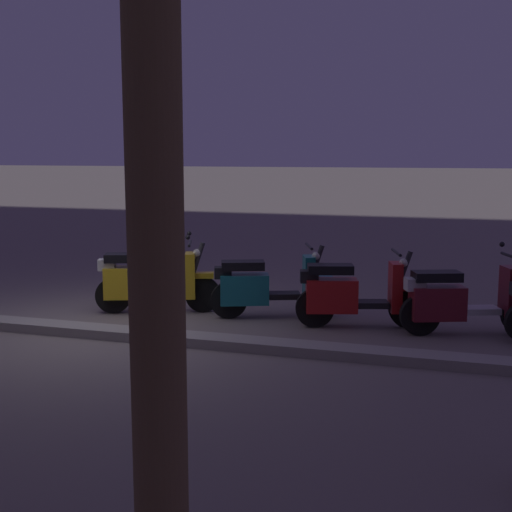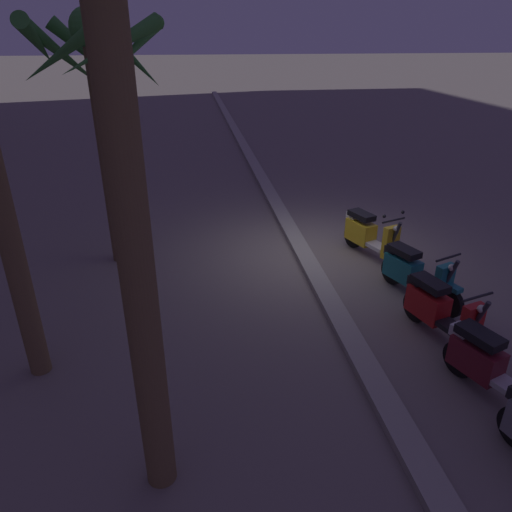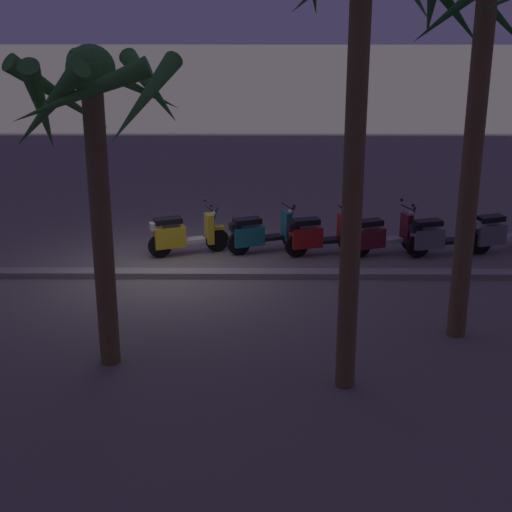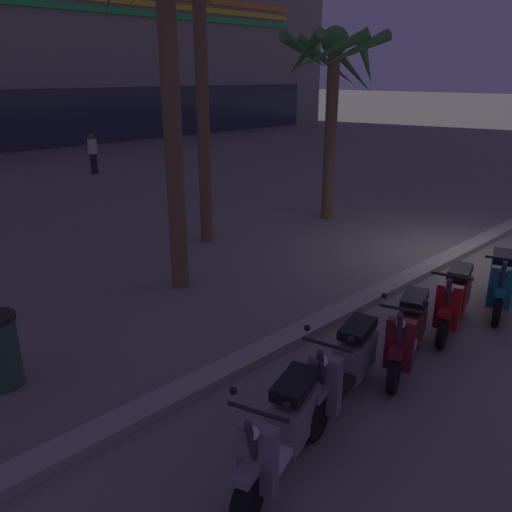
{
  "view_description": "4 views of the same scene",
  "coord_description": "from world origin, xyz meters",
  "px_view_note": "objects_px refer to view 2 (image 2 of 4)",
  "views": [
    {
      "loc": [
        -4.63,
        7.79,
        2.33
      ],
      "look_at": [
        -2.53,
        0.93,
        1.24
      ],
      "focal_mm": 48.14,
      "sensor_mm": 36.0,
      "label": 1
    },
    {
      "loc": [
        -8.9,
        2.52,
        4.34
      ],
      "look_at": [
        -2.08,
        1.53,
        1.04
      ],
      "focal_mm": 32.9,
      "sensor_mm": 36.0,
      "label": 2
    },
    {
      "loc": [
        -1.98,
        14.39,
        5.21
      ],
      "look_at": [
        -1.89,
        2.46,
        1.19
      ],
      "focal_mm": 51.92,
      "sensor_mm": 36.0,
      "label": 3
    },
    {
      "loc": [
        -10.29,
        -4.14,
        3.64
      ],
      "look_at": [
        -5.45,
        0.84,
        1.17
      ],
      "focal_mm": 35.88,
      "sensor_mm": 36.0,
      "label": 4
    }
  ],
  "objects_px": {
    "scooter_red_tail_end": "(440,311)",
    "palm_tree_mid_walkway": "(95,73)",
    "scooter_maroon_far_back": "(496,369)",
    "scooter_teal_mid_front": "(415,273)",
    "scooter_yellow_second_in_line": "(369,235)"
  },
  "relations": [
    {
      "from": "scooter_red_tail_end",
      "to": "scooter_teal_mid_front",
      "type": "height_order",
      "value": "same"
    },
    {
      "from": "scooter_teal_mid_front",
      "to": "palm_tree_mid_walkway",
      "type": "relative_size",
      "value": 0.37
    },
    {
      "from": "scooter_teal_mid_front",
      "to": "scooter_yellow_second_in_line",
      "type": "distance_m",
      "value": 1.74
    },
    {
      "from": "scooter_maroon_far_back",
      "to": "scooter_yellow_second_in_line",
      "type": "bearing_deg",
      "value": 0.67
    },
    {
      "from": "scooter_maroon_far_back",
      "to": "palm_tree_mid_walkway",
      "type": "bearing_deg",
      "value": 46.85
    },
    {
      "from": "scooter_maroon_far_back",
      "to": "scooter_teal_mid_front",
      "type": "relative_size",
      "value": 1.01
    },
    {
      "from": "scooter_red_tail_end",
      "to": "scooter_yellow_second_in_line",
      "type": "height_order",
      "value": "scooter_yellow_second_in_line"
    },
    {
      "from": "scooter_maroon_far_back",
      "to": "scooter_red_tail_end",
      "type": "xyz_separation_m",
      "value": [
        1.4,
        0.03,
        0.01
      ]
    },
    {
      "from": "scooter_red_tail_end",
      "to": "palm_tree_mid_walkway",
      "type": "bearing_deg",
      "value": 55.89
    },
    {
      "from": "scooter_maroon_far_back",
      "to": "palm_tree_mid_walkway",
      "type": "xyz_separation_m",
      "value": [
        4.95,
        5.28,
        3.22
      ]
    },
    {
      "from": "scooter_maroon_far_back",
      "to": "scooter_teal_mid_front",
      "type": "height_order",
      "value": "scooter_maroon_far_back"
    },
    {
      "from": "scooter_red_tail_end",
      "to": "palm_tree_mid_walkway",
      "type": "relative_size",
      "value": 0.36
    },
    {
      "from": "palm_tree_mid_walkway",
      "to": "scooter_teal_mid_front",
      "type": "bearing_deg",
      "value": -112.93
    },
    {
      "from": "scooter_maroon_far_back",
      "to": "scooter_yellow_second_in_line",
      "type": "relative_size",
      "value": 1.01
    },
    {
      "from": "scooter_teal_mid_front",
      "to": "scooter_yellow_second_in_line",
      "type": "xyz_separation_m",
      "value": [
        1.73,
        0.2,
        0.02
      ]
    }
  ]
}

